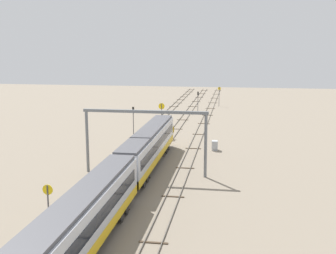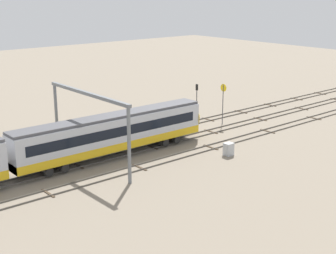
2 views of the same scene
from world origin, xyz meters
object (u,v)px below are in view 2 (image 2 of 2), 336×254
relay_cabinet (228,149)px  signal_light_trackside_departure (197,96)px  overhead_gantry (88,111)px  speed_sign_distant_end (223,98)px

relay_cabinet → signal_light_trackside_departure: bearing=59.0°
overhead_gantry → signal_light_trackside_departure: (22.50, 6.96, -2.64)m
overhead_gantry → signal_light_trackside_departure: size_ratio=3.04×
overhead_gantry → speed_sign_distant_end: 22.99m
overhead_gantry → relay_cabinet: size_ratio=10.44×
signal_light_trackside_departure → relay_cabinet: (-8.88, -14.79, -2.54)m
speed_sign_distant_end → signal_light_trackside_departure: size_ratio=1.14×
overhead_gantry → relay_cabinet: bearing=-29.9°
speed_sign_distant_end → overhead_gantry: bearing=-175.1°
signal_light_trackside_departure → speed_sign_distant_end: bearing=-86.4°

